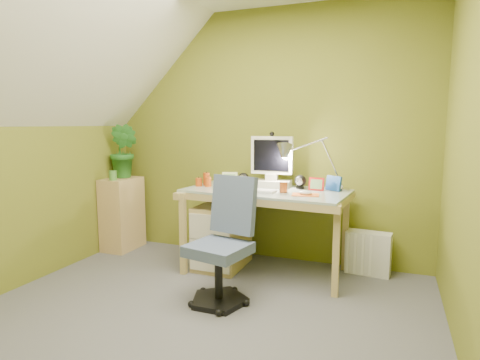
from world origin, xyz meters
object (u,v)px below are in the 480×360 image
(task_chair, at_px, (218,249))
(radiator, at_px, (368,253))
(side_ledge, at_px, (122,214))
(desk, at_px, (265,231))
(desk_lamp, at_px, (322,152))
(monitor, at_px, (272,158))
(potted_plant, at_px, (124,151))

(task_chair, distance_m, radiator, 1.44)
(side_ledge, relative_size, radiator, 1.99)
(desk, height_order, task_chair, task_chair)
(desk_lamp, xyz_separation_m, task_chair, (-0.58, -0.91, -0.66))
(monitor, bearing_deg, radiator, 3.47)
(radiator, bearing_deg, monitor, -167.46)
(desk_lamp, distance_m, radiator, 0.99)
(desk, bearing_deg, radiator, 23.30)
(side_ledge, bearing_deg, monitor, 2.34)
(monitor, xyz_separation_m, side_ledge, (-1.62, -0.07, -0.64))
(desk, distance_m, radiator, 0.93)
(desk_lamp, height_order, radiator, desk_lamp)
(desk, height_order, desk_lamp, desk_lamp)
(desk_lamp, bearing_deg, potted_plant, -166.88)
(desk, relative_size, side_ledge, 1.85)
(desk, distance_m, monitor, 0.67)
(monitor, relative_size, radiator, 1.40)
(side_ledge, bearing_deg, potted_plant, 73.24)
(side_ledge, height_order, potted_plant, potted_plant)
(desk_lamp, xyz_separation_m, radiator, (0.41, 0.10, -0.89))
(potted_plant, bearing_deg, desk_lamp, 0.46)
(side_ledge, distance_m, potted_plant, 0.66)
(desk, distance_m, desk_lamp, 0.85)
(desk, xyz_separation_m, task_chair, (-0.13, -0.73, 0.04))
(side_ledge, bearing_deg, desk_lamp, 1.83)
(desk, distance_m, side_ledge, 1.63)
(desk_lamp, relative_size, side_ledge, 0.87)
(radiator, bearing_deg, desk_lamp, -160.49)
(monitor, relative_size, desk_lamp, 0.81)
(monitor, height_order, side_ledge, monitor)
(side_ledge, xyz_separation_m, potted_plant, (0.02, 0.05, 0.66))
(potted_plant, bearing_deg, desk, -5.81)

